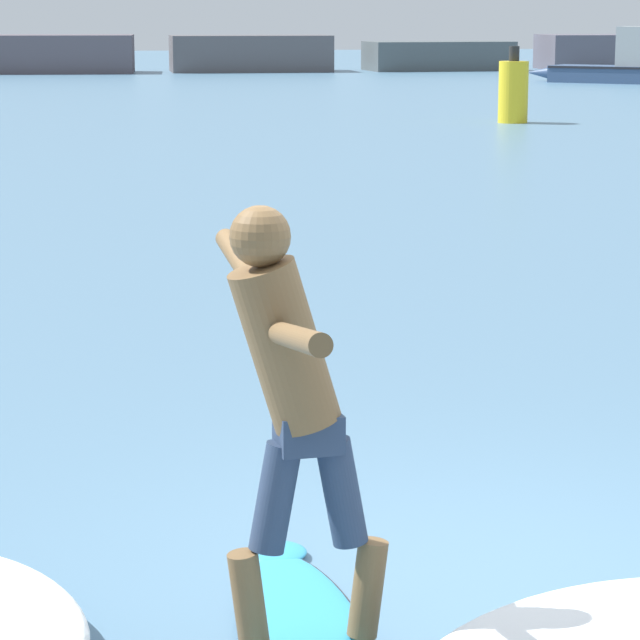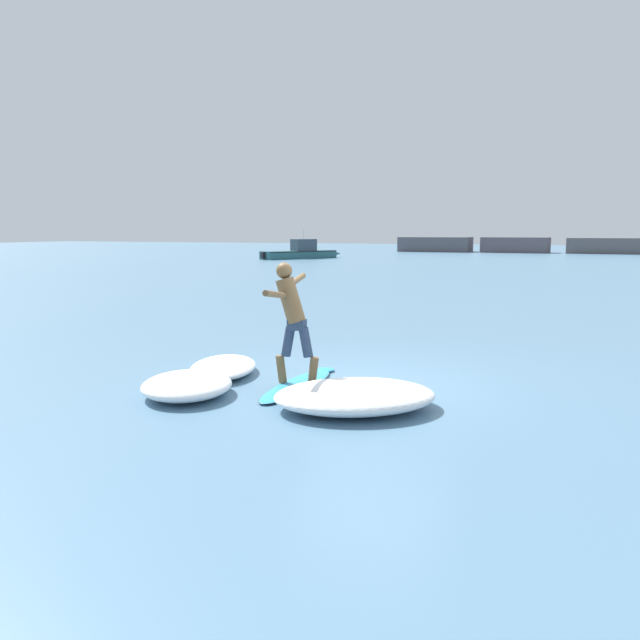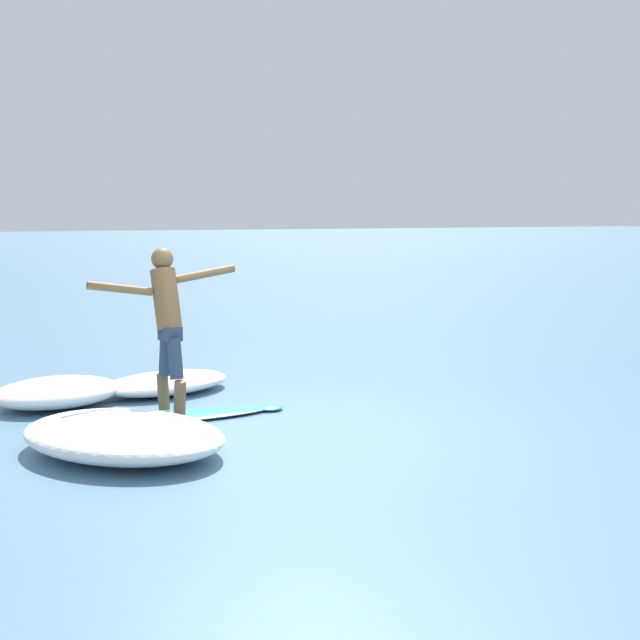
{
  "view_description": "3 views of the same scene",
  "coord_description": "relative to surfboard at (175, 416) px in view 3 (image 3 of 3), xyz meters",
  "views": [
    {
      "loc": [
        -1.9,
        -6.6,
        2.66
      ],
      "look_at": [
        -0.75,
        0.16,
        1.26
      ],
      "focal_mm": 85.0,
      "sensor_mm": 36.0,
      "label": 1
    },
    {
      "loc": [
        2.77,
        -9.31,
        2.39
      ],
      "look_at": [
        -0.91,
        0.16,
        0.93
      ],
      "focal_mm": 35.0,
      "sensor_mm": 36.0,
      "label": 2
    },
    {
      "loc": [
        8.62,
        -3.31,
        2.32
      ],
      "look_at": [
        -0.82,
        1.06,
        1.05
      ],
      "focal_mm": 50.0,
      "sensor_mm": 36.0,
      "label": 3
    }
  ],
  "objects": [
    {
      "name": "wave_foam_beside",
      "position": [
        -1.29,
        -1.1,
        0.13
      ],
      "size": [
        1.81,
        1.95,
        0.32
      ],
      "color": "white",
      "rests_on": "ground"
    },
    {
      "name": "ground_plane",
      "position": [
        0.94,
        0.67,
        -0.03
      ],
      "size": [
        200.0,
        200.0,
        0.0
      ],
      "primitive_type": "plane",
      "color": "slate"
    },
    {
      "name": "surfer",
      "position": [
        -0.08,
        -0.05,
        1.13
      ],
      "size": [
        0.7,
        1.73,
        1.86
      ],
      "color": "brown",
      "rests_on": "surfboard"
    },
    {
      "name": "wave_foam_at_nose",
      "position": [
        1.19,
        -0.85,
        0.15
      ],
      "size": [
        2.7,
        2.48,
        0.36
      ],
      "color": "white",
      "rests_on": "ground"
    },
    {
      "name": "wave_foam_at_tail",
      "position": [
        -1.49,
        0.29,
        0.09
      ],
      "size": [
        1.6,
        2.03,
        0.25
      ],
      "color": "white",
      "rests_on": "ground"
    },
    {
      "name": "surfboard",
      "position": [
        0.0,
        0.0,
        0.0
      ],
      "size": [
        0.62,
        2.48,
        0.2
      ],
      "color": "#339DCB",
      "rests_on": "ground"
    }
  ]
}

